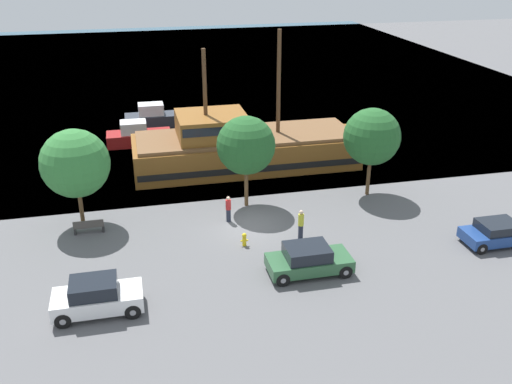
{
  "coord_description": "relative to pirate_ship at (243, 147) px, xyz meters",
  "views": [
    {
      "loc": [
        -6.24,
        -29.16,
        15.45
      ],
      "look_at": [
        0.92,
        2.0,
        1.2
      ],
      "focal_mm": 40.0,
      "sensor_mm": 36.0,
      "label": 1
    }
  ],
  "objects": [
    {
      "name": "ground_plane",
      "position": [
        -1.66,
        -9.44,
        -1.51
      ],
      "size": [
        160.0,
        160.0,
        0.0
      ],
      "primitive_type": "plane",
      "color": "#5B5B5E"
    },
    {
      "name": "pedestrian_walking_near",
      "position": [
        -2.69,
        -8.63,
        -0.7
      ],
      "size": [
        0.32,
        0.32,
        1.62
      ],
      "color": "#232838",
      "rests_on": "ground_plane"
    },
    {
      "name": "parked_car_curb_front",
      "position": [
        0.18,
        -15.16,
        -0.77
      ],
      "size": [
        4.19,
        2.01,
        1.51
      ],
      "color": "#2D5B38",
      "rests_on": "ground_plane"
    },
    {
      "name": "water_surface",
      "position": [
        -1.66,
        34.56,
        -1.51
      ],
      "size": [
        80.0,
        80.0,
        0.0
      ],
      "primitive_type": "plane",
      "color": "#33566B",
      "rests_on": "ground"
    },
    {
      "name": "fire_hydrant",
      "position": [
        -2.38,
        -11.73,
        -1.1
      ],
      "size": [
        0.42,
        0.25,
        0.76
      ],
      "color": "yellow",
      "rests_on": "ground_plane"
    },
    {
      "name": "pirate_ship",
      "position": [
        0.0,
        0.0,
        0.0
      ],
      "size": [
        17.55,
        5.57,
        9.81
      ],
      "color": "brown",
      "rests_on": "water_surface"
    },
    {
      "name": "parked_car_curb_rear",
      "position": [
        -10.06,
        -16.22,
        -0.7
      ],
      "size": [
        3.97,
        1.9,
        1.66
      ],
      "color": "white",
      "rests_on": "ground_plane"
    },
    {
      "name": "parked_car_curb_mid",
      "position": [
        11.29,
        -14.62,
        -0.85
      ],
      "size": [
        3.98,
        1.91,
        1.32
      ],
      "color": "navy",
      "rests_on": "ground_plane"
    },
    {
      "name": "moored_boat_outer",
      "position": [
        -7.37,
        6.78,
        -0.78
      ],
      "size": [
        5.16,
        2.08,
        1.94
      ],
      "color": "maroon",
      "rests_on": "water_surface"
    },
    {
      "name": "bench_promenade_east",
      "position": [
        -10.73,
        -8.32,
        -1.08
      ],
      "size": [
        1.69,
        0.45,
        0.85
      ],
      "color": "#4C4742",
      "rests_on": "ground_plane"
    },
    {
      "name": "tree_row_east",
      "position": [
        -11.13,
        -7.12,
        2.35
      ],
      "size": [
        3.91,
        3.91,
        5.82
      ],
      "color": "brown",
      "rests_on": "ground_plane"
    },
    {
      "name": "tree_row_midwest",
      "position": [
        6.94,
        -6.79,
        2.46
      ],
      "size": [
        3.63,
        3.63,
        5.8
      ],
      "color": "brown",
      "rests_on": "ground_plane"
    },
    {
      "name": "moored_boat_dockside",
      "position": [
        -5.65,
        11.65,
        -0.76
      ],
      "size": [
        5.51,
        2.04,
        2.02
      ],
      "color": "#2D333D",
      "rests_on": "water_surface"
    },
    {
      "name": "pedestrian_walking_far",
      "position": [
        0.83,
        -11.74,
        -0.59
      ],
      "size": [
        0.32,
        0.32,
        1.81
      ],
      "color": "#232838",
      "rests_on": "ground_plane"
    },
    {
      "name": "tree_row_mideast",
      "position": [
        -1.18,
        -6.67,
        2.48
      ],
      "size": [
        3.59,
        3.59,
        5.8
      ],
      "color": "brown",
      "rests_on": "ground_plane"
    }
  ]
}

